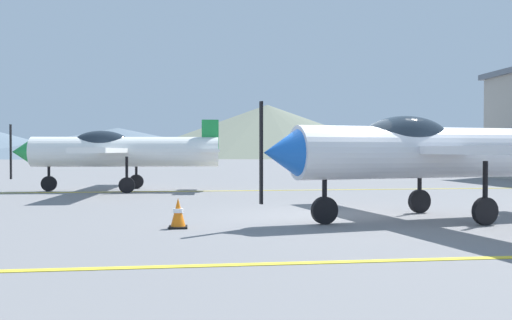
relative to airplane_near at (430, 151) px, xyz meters
name	(u,v)px	position (x,y,z in m)	size (l,w,h in m)	color
ground_plane	(328,220)	(-2.25, 0.17, -1.51)	(400.00, 400.00, 0.00)	slate
apron_line_near	(410,260)	(-2.25, -4.11, -1.50)	(80.00, 0.16, 0.01)	yellow
apron_line_far	(268,190)	(-2.25, 8.81, -1.50)	(80.00, 0.16, 0.01)	yellow
airplane_near	(430,151)	(0.00, 0.00, 0.00)	(7.81, 8.93, 2.67)	silver
airplane_mid	(118,151)	(-7.82, 9.35, 0.00)	(7.75, 8.93, 2.67)	white
traffic_cone_side	(178,213)	(-5.44, -0.63, -1.22)	(0.36, 0.36, 0.59)	black
hill_centerleft	(117,143)	(-21.11, 114.39, 1.86)	(67.27, 67.27, 6.73)	slate
hill_centerright	(267,131)	(13.65, 114.85, 4.71)	(68.40, 68.40, 12.43)	slate
hill_right	(428,145)	(66.98, 142.55, 1.61)	(68.70, 68.70, 6.23)	#4C6651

